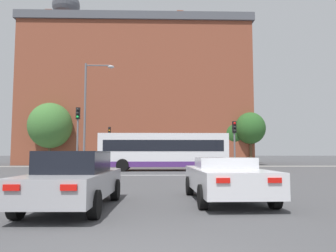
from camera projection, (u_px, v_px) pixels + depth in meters
stop_line_strip at (156, 175)px, 21.53m from camera, size 8.52×0.30×0.01m
far_pavement at (157, 166)px, 36.21m from camera, size 69.47×2.50×0.01m
brick_civic_building at (137, 96)px, 47.19m from camera, size 29.94×15.02×25.09m
car_saloon_left at (75, 179)px, 8.59m from camera, size 1.98×4.79×1.49m
car_roadster_right at (226, 178)px, 9.92m from camera, size 2.17×4.82×1.31m
bus_crossing_lead at (163, 151)px, 27.23m from camera, size 10.52×2.64×3.06m
traffic_light_far_left at (109, 140)px, 35.29m from camera, size 0.26×0.31×4.29m
traffic_light_near_right at (235, 138)px, 22.63m from camera, size 0.26×0.31×3.65m
traffic_light_near_left at (78, 130)px, 22.21m from camera, size 0.26×0.31×4.56m
street_lamp_junction at (90, 106)px, 24.82m from camera, size 2.25×0.36×8.32m
pedestrian_waiting at (96, 158)px, 36.96m from camera, size 0.42×0.26×1.58m
pedestrian_walking_east at (216, 157)px, 36.82m from camera, size 0.40×0.46×1.78m
tree_by_building at (50, 126)px, 38.12m from camera, size 5.04×5.04×7.32m
tree_kerbside at (250, 128)px, 39.81m from camera, size 3.67×3.67×6.43m
tree_distant at (231, 134)px, 41.66m from camera, size 4.17×4.17×6.09m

